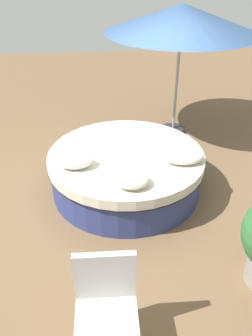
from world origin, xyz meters
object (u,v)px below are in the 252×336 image
object	(u,v)px
throw_pillow_0	(75,161)
throw_pillow_2	(184,157)
patio_chair	(106,301)
round_bed	(126,171)
patio_umbrella	(182,19)
throw_pillow_1	(132,180)

from	to	relation	value
throw_pillow_0	throw_pillow_2	distance (m)	1.43
throw_pillow_2	patio_chair	distance (m)	2.31
round_bed	patio_umbrella	size ratio (longest dim) A/B	0.86
round_bed	throw_pillow_1	bearing A→B (deg)	89.53
patio_chair	patio_umbrella	world-z (taller)	patio_umbrella
throw_pillow_1	patio_chair	world-z (taller)	patio_chair
patio_chair	patio_umbrella	bearing A→B (deg)	-108.22
throw_pillow_0	patio_umbrella	xyz separation A→B (m)	(-1.79, -2.07, 1.34)
throw_pillow_1	patio_umbrella	distance (m)	3.10
round_bed	patio_chair	distance (m)	2.37
throw_pillow_0	throw_pillow_1	world-z (taller)	throw_pillow_0
throw_pillow_0	patio_umbrella	distance (m)	3.05
throw_pillow_1	throw_pillow_2	bearing A→B (deg)	-148.74
round_bed	patio_umbrella	xyz separation A→B (m)	(-1.10, -1.79, 1.73)
throw_pillow_0	patio_chair	distance (m)	2.06
throw_pillow_2	throw_pillow_1	bearing A→B (deg)	31.26
throw_pillow_2	patio_umbrella	xyz separation A→B (m)	(-0.36, -2.10, 1.35)
throw_pillow_1	throw_pillow_0	bearing A→B (deg)	-35.41
throw_pillow_0	throw_pillow_1	size ratio (longest dim) A/B	1.13
patio_chair	throw_pillow_2	bearing A→B (deg)	-117.85
round_bed	patio_chair	size ratio (longest dim) A/B	2.24
throw_pillow_2	throw_pillow_0	bearing A→B (deg)	-1.36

